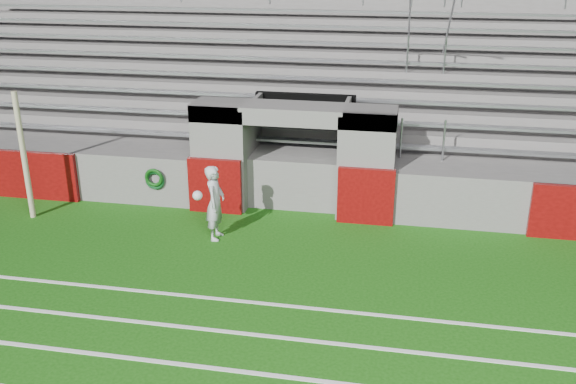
# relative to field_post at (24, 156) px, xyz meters

# --- Properties ---
(ground) EXTENTS (90.00, 90.00, 0.00)m
(ground) POSITION_rel_field_post_xyz_m (6.01, -1.83, -1.52)
(ground) COLOR #154E0D
(ground) RESTS_ON ground
(field_post) EXTENTS (0.13, 0.13, 3.03)m
(field_post) POSITION_rel_field_post_xyz_m (0.00, 0.00, 0.00)
(field_post) COLOR #BFB48E
(field_post) RESTS_ON ground
(stadium_structure) EXTENTS (26.00, 8.48, 5.42)m
(stadium_structure) POSITION_rel_field_post_xyz_m (6.01, 6.14, -0.02)
(stadium_structure) COLOR #5E5B59
(stadium_structure) RESTS_ON ground
(goalkeeper_with_ball) EXTENTS (0.67, 0.62, 1.68)m
(goalkeeper_with_ball) POSITION_rel_field_post_xyz_m (4.64, -0.31, -0.67)
(goalkeeper_with_ball) COLOR #B9BDC4
(goalkeeper_with_ball) RESTS_ON ground
(hose_coil) EXTENTS (0.49, 0.14, 0.56)m
(hose_coil) POSITION_rel_field_post_xyz_m (2.68, 1.09, -0.76)
(hose_coil) COLOR #0D441D
(hose_coil) RESTS_ON ground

